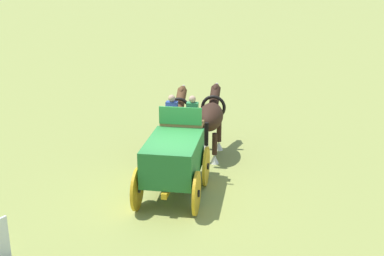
% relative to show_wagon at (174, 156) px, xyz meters
% --- Properties ---
extents(ground_plane, '(220.00, 220.00, 0.00)m').
position_rel_show_wagon_xyz_m(ground_plane, '(-0.16, -0.02, -1.22)').
color(ground_plane, olive).
extents(show_wagon, '(5.50, 2.18, 2.73)m').
position_rel_show_wagon_xyz_m(show_wagon, '(0.00, 0.00, 0.00)').
color(show_wagon, '#236B2D').
rests_on(show_wagon, ground).
extents(draft_horse_near, '(3.10, 1.14, 2.14)m').
position_rel_show_wagon_xyz_m(draft_horse_near, '(3.30, 1.11, 0.06)').
color(draft_horse_near, brown).
rests_on(draft_horse_near, ground).
extents(draft_horse_off, '(2.96, 1.15, 2.28)m').
position_rel_show_wagon_xyz_m(draft_horse_off, '(3.47, -0.18, 0.19)').
color(draft_horse_off, '#331E14').
rests_on(draft_horse_off, ground).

